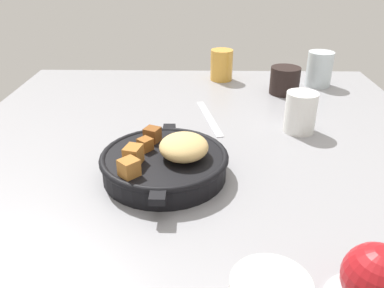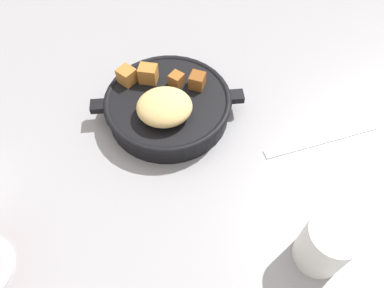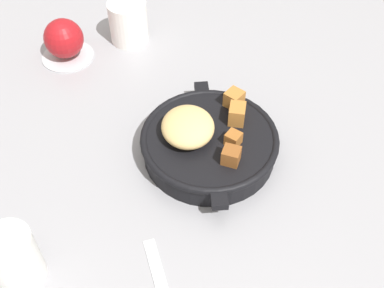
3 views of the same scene
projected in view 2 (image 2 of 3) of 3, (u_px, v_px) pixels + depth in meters
The scene contains 4 objects.
ground_plane at pixel (202, 142), 62.25cm from camera, with size 117.60×101.79×2.40cm, color gray.
cast_iron_skillet at pixel (168, 105), 61.80cm from camera, with size 26.36×22.08×7.88cm.
butter_knife at pixel (321, 140), 60.87cm from camera, with size 20.76×1.60×0.36cm, color silver.
white_creamer_pitcher at pixel (325, 244), 46.22cm from camera, with size 6.61×6.61×8.71cm, color white.
Camera 2 is at (5.09, 35.46, 49.74)cm, focal length 33.43 mm.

